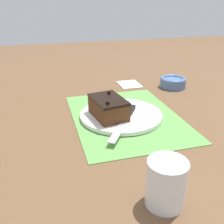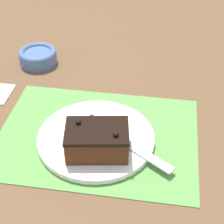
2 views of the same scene
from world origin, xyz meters
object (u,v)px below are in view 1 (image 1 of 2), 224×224
(small_bowl, at_px, (173,82))
(cake_plate, at_px, (121,114))
(serving_knife, at_px, (127,116))
(chocolate_cake, at_px, (108,107))
(drinking_glass, at_px, (166,183))

(small_bowl, bearing_deg, cake_plate, 126.67)
(serving_knife, distance_m, small_bowl, 0.41)
(chocolate_cake, xyz_separation_m, small_bowl, (0.25, -0.35, -0.02))
(drinking_glass, bearing_deg, small_bowl, -28.83)
(chocolate_cake, xyz_separation_m, drinking_glass, (-0.38, -0.01, 0.00))
(cake_plate, height_order, drinking_glass, drinking_glass)
(chocolate_cake, relative_size, small_bowl, 1.32)
(chocolate_cake, relative_size, drinking_glass, 1.53)
(cake_plate, height_order, chocolate_cake, chocolate_cake)
(chocolate_cake, distance_m, small_bowl, 0.43)
(chocolate_cake, distance_m, serving_knife, 0.06)
(drinking_glass, relative_size, small_bowl, 0.86)
(serving_knife, bearing_deg, cake_plate, -47.69)
(drinking_glass, distance_m, small_bowl, 0.71)
(cake_plate, height_order, small_bowl, small_bowl)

